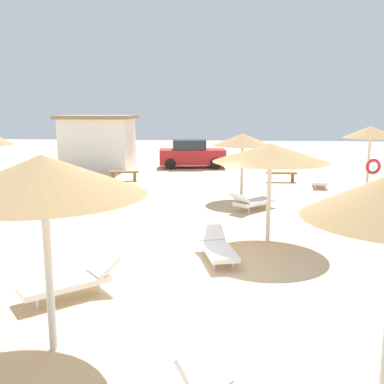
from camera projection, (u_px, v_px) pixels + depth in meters
The scene contains 13 objects.
ground_plane at pixel (181, 267), 10.15m from camera, with size 80.00×80.00×0.00m, color #DBBA8C.
parasol_1 at pixel (43, 176), 6.22m from camera, with size 2.95×2.95×2.98m.
parasol_2 at pixel (371, 133), 19.21m from camera, with size 2.37×2.37×2.84m.
parasol_3 at pixel (243, 140), 17.36m from camera, with size 2.40×2.40×2.62m.
parasol_4 at pixel (270, 153), 11.62m from camera, with size 3.07×3.07×2.70m.
lounger_1 at pixel (72, 280), 8.57m from camera, with size 1.86×1.71×0.69m.
lounger_2 at pixel (319, 180), 20.57m from camera, with size 0.89×1.97×0.70m.
lounger_3 at pixel (252, 201), 15.80m from camera, with size 1.76×1.82×0.71m.
lounger_4 at pixel (217, 247), 10.68m from camera, with size 1.10×2.01×0.63m.
bench_0 at pixel (124, 174), 22.19m from camera, with size 1.53×0.56×0.49m.
bench_1 at pixel (281, 175), 21.82m from camera, with size 1.50×0.41×0.49m.
parked_car at pixel (192, 154), 27.03m from camera, with size 4.18×2.38×1.72m.
beach_cabana at pixel (98, 142), 26.71m from camera, with size 4.38×3.40×3.18m.
Camera 1 is at (1.06, -9.59, 3.62)m, focal length 41.18 mm.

